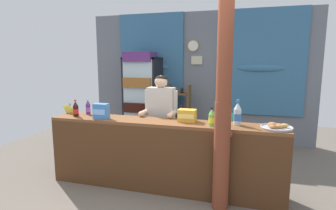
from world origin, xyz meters
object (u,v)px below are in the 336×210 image
object	(u,v)px
stall_counter	(160,150)
bottle_shelf_rack	(179,113)
timber_post	(223,107)
pastry_tray	(276,127)
shopkeeper	(161,113)
snack_box_biscuit	(101,111)
drink_fridge	(142,93)
soda_bottle_grape_soda	(88,108)
snack_box_choco_powder	(187,115)
plastic_lawn_chair	(223,131)
soda_bottle_water	(237,114)
soda_bottle_cola	(76,109)
soda_bottle_lime_soda	(212,118)
banana_bunch	(70,109)

from	to	relation	value
stall_counter	bottle_shelf_rack	world-z (taller)	bottle_shelf_rack
timber_post	pastry_tray	size ratio (longest dim) A/B	6.96
shopkeeper	snack_box_biscuit	xyz separation A→B (m)	(-0.69, -0.56, 0.09)
timber_post	drink_fridge	world-z (taller)	timber_post
soda_bottle_grape_soda	snack_box_choco_powder	distance (m)	1.53
bottle_shelf_rack	pastry_tray	bearing A→B (deg)	-51.62
plastic_lawn_chair	soda_bottle_water	size ratio (longest dim) A/B	2.69
plastic_lawn_chair	soda_bottle_cola	bearing A→B (deg)	-142.80
soda_bottle_lime_soda	soda_bottle_cola	bearing A→B (deg)	179.03
bottle_shelf_rack	soda_bottle_grape_soda	bearing A→B (deg)	-113.61
timber_post	bottle_shelf_rack	size ratio (longest dim) A/B	2.06
timber_post	soda_bottle_water	distance (m)	0.42
timber_post	snack_box_biscuit	size ratio (longest dim) A/B	12.06
soda_bottle_grape_soda	soda_bottle_lime_soda	distance (m)	1.89
snack_box_biscuit	pastry_tray	size ratio (longest dim) A/B	0.58
snack_box_biscuit	plastic_lawn_chair	bearing A→B (deg)	45.20
shopkeeper	banana_bunch	distance (m)	1.40
plastic_lawn_chair	soda_bottle_lime_soda	world-z (taller)	soda_bottle_lime_soda
soda_bottle_cola	drink_fridge	bearing A→B (deg)	84.79
soda_bottle_grape_soda	snack_box_biscuit	bearing A→B (deg)	-33.21
drink_fridge	bottle_shelf_rack	distance (m)	0.89
shopkeeper	snack_box_biscuit	size ratio (longest dim) A/B	7.18
timber_post	soda_bottle_lime_soda	world-z (taller)	timber_post
snack_box_choco_powder	banana_bunch	world-z (taller)	snack_box_choco_powder
drink_fridge	pastry_tray	distance (m)	3.27
stall_counter	snack_box_biscuit	xyz separation A→B (m)	(-0.85, -0.01, 0.49)
plastic_lawn_chair	snack_box_choco_powder	distance (m)	1.52
plastic_lawn_chair	snack_box_biscuit	size ratio (longest dim) A/B	4.03
soda_bottle_lime_soda	snack_box_choco_powder	size ratio (longest dim) A/B	1.02
soda_bottle_grape_soda	snack_box_biscuit	xyz separation A→B (m)	(0.36, -0.24, 0.00)
soda_bottle_cola	snack_box_choco_powder	distance (m)	1.62
bottle_shelf_rack	drink_fridge	bearing A→B (deg)	-171.24
timber_post	soda_bottle_grape_soda	xyz separation A→B (m)	(-2.03, 0.43, -0.18)
plastic_lawn_chair	pastry_tray	xyz separation A→B (m)	(0.73, -1.47, 0.48)
bottle_shelf_rack	soda_bottle_lime_soda	distance (m)	2.50
timber_post	soda_bottle_cola	xyz separation A→B (m)	(-2.11, 0.25, -0.18)
stall_counter	snack_box_choco_powder	world-z (taller)	snack_box_choco_powder
soda_bottle_lime_soda	timber_post	bearing A→B (deg)	-54.46
plastic_lawn_chair	soda_bottle_grape_soda	bearing A→B (deg)	-145.31
plastic_lawn_chair	soda_bottle_cola	distance (m)	2.55
stall_counter	bottle_shelf_rack	xyz separation A→B (m)	(-0.32, 2.28, 0.07)
bottle_shelf_rack	timber_post	bearing A→B (deg)	-65.45
shopkeeper	stall_counter	bearing A→B (deg)	-73.39
shopkeeper	soda_bottle_cola	distance (m)	1.24
soda_bottle_grape_soda	banana_bunch	bearing A→B (deg)	-175.86
timber_post	soda_bottle_cola	world-z (taller)	timber_post
soda_bottle_cola	snack_box_choco_powder	xyz separation A→B (m)	(1.61, 0.13, -0.02)
timber_post	soda_bottle_cola	bearing A→B (deg)	173.36
snack_box_choco_powder	timber_post	bearing A→B (deg)	-37.07
stall_counter	pastry_tray	size ratio (longest dim) A/B	8.59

